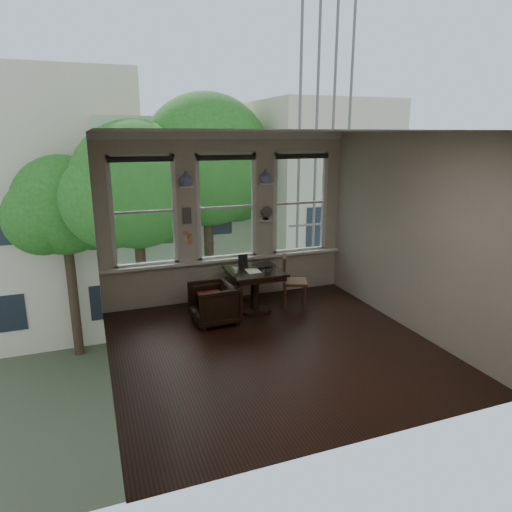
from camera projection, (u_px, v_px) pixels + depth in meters
name	position (u px, v px, depth m)	size (l,w,h in m)	color
ground	(273.00, 347.00, 6.57)	(4.50, 4.50, 0.00)	black
ceiling	(275.00, 131.00, 5.79)	(4.50, 4.50, 0.00)	silver
wall_back	(226.00, 218.00, 8.22)	(4.50, 4.50, 0.00)	beige
wall_front	(369.00, 300.00, 4.14)	(4.50, 4.50, 0.00)	beige
wall_left	(100.00, 261.00, 5.42)	(4.50, 4.50, 0.00)	beige
wall_right	(410.00, 233.00, 6.94)	(4.50, 4.50, 0.00)	beige
window_left	(143.00, 212.00, 7.68)	(1.10, 0.12, 1.90)	white
window_center	(226.00, 207.00, 8.17)	(1.10, 0.12, 1.90)	white
window_right	(299.00, 203.00, 8.65)	(1.10, 0.12, 1.90)	white
shelf_left	(186.00, 187.00, 7.73)	(0.26, 0.16, 0.03)	white
shelf_right	(266.00, 184.00, 8.22)	(0.26, 0.16, 0.03)	white
intercom	(187.00, 216.00, 7.88)	(0.14, 0.06, 0.28)	#59544F
sticky_notes	(188.00, 235.00, 7.98)	(0.16, 0.01, 0.24)	pink
desk_fan	(266.00, 215.00, 8.34)	(0.20, 0.20, 0.24)	#59544F
vase_left	(186.00, 178.00, 7.69)	(0.24, 0.24, 0.25)	silver
vase_right	(266.00, 176.00, 8.18)	(0.24, 0.24, 0.25)	silver
table	(255.00, 291.00, 7.78)	(0.90, 0.90, 0.75)	black
armchair_left	(214.00, 303.00, 7.33)	(0.70, 0.72, 0.66)	black
cushion_red	(214.00, 296.00, 7.30)	(0.45, 0.45, 0.06)	maroon
side_chair_right	(295.00, 281.00, 8.00)	(0.42, 0.42, 0.92)	#4C2C1B
laptop	(264.00, 268.00, 7.76)	(0.37, 0.24, 0.03)	black
mug	(235.00, 270.00, 7.48)	(0.10, 0.10, 0.10)	white
drinking_glass	(268.00, 271.00, 7.45)	(0.14, 0.14, 0.11)	white
tablet	(243.00, 261.00, 7.81)	(0.16, 0.02, 0.22)	black
papers	(253.00, 271.00, 7.62)	(0.22, 0.30, 0.00)	silver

